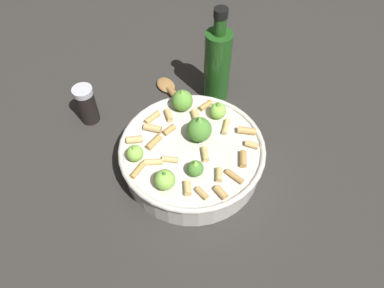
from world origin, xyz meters
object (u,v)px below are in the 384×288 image
pepper_shaker (86,105)px  wooden_spoon (186,109)px  cooking_pan (192,153)px  olive_oil_bottle (217,64)px

pepper_shaker → wooden_spoon: (0.16, 0.11, -0.03)m
pepper_shaker → wooden_spoon: pepper_shaker is taller
cooking_pan → pepper_shaker: 0.24m
cooking_pan → olive_oil_bottle: bearing=103.5°
cooking_pan → wooden_spoon: 0.14m
olive_oil_bottle → pepper_shaker: bearing=-135.5°
pepper_shaker → olive_oil_bottle: olive_oil_bottle is taller
cooking_pan → pepper_shaker: cooking_pan is taller
wooden_spoon → olive_oil_bottle: bearing=67.3°
pepper_shaker → olive_oil_bottle: size_ratio=0.40×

